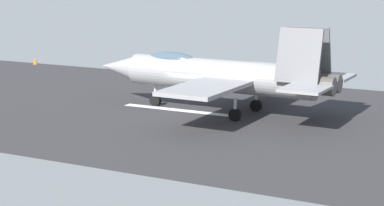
% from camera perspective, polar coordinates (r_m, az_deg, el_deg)
% --- Properties ---
extents(ground_plane, '(400.00, 400.00, 0.00)m').
position_cam_1_polar(ground_plane, '(42.96, -0.30, -0.73)').
color(ground_plane, slate).
extents(runway_strip, '(240.00, 26.00, 0.02)m').
position_cam_1_polar(runway_strip, '(42.95, -0.28, -0.72)').
color(runway_strip, '#2F2E30').
rests_on(runway_strip, ground).
extents(fighter_jet, '(16.93, 13.97, 5.69)m').
position_cam_1_polar(fighter_jet, '(42.10, 2.29, 2.45)').
color(fighter_jet, gray).
rests_on(fighter_jet, ground).
extents(crew_person, '(0.39, 0.68, 1.64)m').
position_cam_1_polar(crew_person, '(54.21, -4.16, 2.66)').
color(crew_person, '#1E2338').
rests_on(crew_person, ground).
extents(marker_cone_mid, '(0.44, 0.44, 0.55)m').
position_cam_1_polar(marker_cone_mid, '(54.57, 4.43, 2.14)').
color(marker_cone_mid, orange).
rests_on(marker_cone_mid, ground).
extents(marker_cone_far, '(0.44, 0.44, 0.55)m').
position_cam_1_polar(marker_cone_far, '(65.89, -13.23, 3.47)').
color(marker_cone_far, orange).
rests_on(marker_cone_far, ground).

